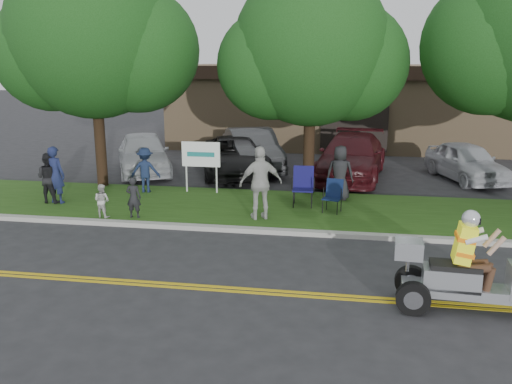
% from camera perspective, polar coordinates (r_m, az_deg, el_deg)
% --- Properties ---
extents(ground, '(120.00, 120.00, 0.00)m').
position_cam_1_polar(ground, '(10.98, 0.06, -9.34)').
color(ground, '#28282B').
rests_on(ground, ground).
extents(centerline_near, '(60.00, 0.10, 0.01)m').
position_cam_1_polar(centerline_near, '(10.46, -0.47, -10.55)').
color(centerline_near, gold).
rests_on(centerline_near, ground).
extents(centerline_far, '(60.00, 0.10, 0.01)m').
position_cam_1_polar(centerline_far, '(10.60, -0.32, -10.19)').
color(centerline_far, gold).
rests_on(centerline_far, ground).
extents(curb, '(60.00, 0.25, 0.12)m').
position_cam_1_polar(curb, '(13.79, 2.14, -4.16)').
color(curb, '#A8A89E').
rests_on(curb, ground).
extents(grass_verge, '(60.00, 4.00, 0.10)m').
position_cam_1_polar(grass_verge, '(15.83, 3.14, -1.80)').
color(grass_verge, '#234913').
rests_on(grass_verge, ground).
extents(commercial_building, '(18.00, 8.20, 4.00)m').
position_cam_1_polar(commercial_building, '(29.03, 10.27, 9.09)').
color(commercial_building, '#9E7F5B').
rests_on(commercial_building, ground).
extents(tree_left, '(6.62, 5.40, 7.78)m').
position_cam_1_polar(tree_left, '(18.82, -16.55, 14.92)').
color(tree_left, '#332114').
rests_on(tree_left, ground).
extents(tree_mid, '(5.88, 4.80, 7.05)m').
position_cam_1_polar(tree_mid, '(17.22, 6.01, 14.16)').
color(tree_mid, '#332114').
rests_on(tree_mid, ground).
extents(business_sign, '(1.25, 0.06, 1.75)m').
position_cam_1_polar(business_sign, '(17.44, -5.81, 3.67)').
color(business_sign, silver).
rests_on(business_sign, ground).
extents(trike_scooter, '(2.81, 0.96, 1.84)m').
position_cam_1_polar(trike_scooter, '(10.23, 21.38, -8.26)').
color(trike_scooter, black).
rests_on(trike_scooter, ground).
extents(lawn_chair_a, '(0.60, 0.61, 0.92)m').
position_cam_1_polar(lawn_chair_a, '(15.41, 8.15, -0.16)').
color(lawn_chair_a, black).
rests_on(lawn_chair_a, grass_verge).
extents(lawn_chair_b, '(0.63, 0.65, 1.14)m').
position_cam_1_polar(lawn_chair_b, '(15.99, 5.00, 0.89)').
color(lawn_chair_b, black).
rests_on(lawn_chair_b, grass_verge).
extents(spectator_adult_left, '(0.69, 0.52, 1.72)m').
position_cam_1_polar(spectator_adult_left, '(17.18, -20.38, 1.71)').
color(spectator_adult_left, '#192046').
rests_on(spectator_adult_left, grass_verge).
extents(spectator_adult_mid, '(0.78, 0.63, 1.51)m').
position_cam_1_polar(spectator_adult_mid, '(17.32, -20.99, 1.40)').
color(spectator_adult_mid, black).
rests_on(spectator_adult_mid, grass_verge).
extents(spectator_adult_right, '(1.26, 0.90, 1.98)m').
position_cam_1_polar(spectator_adult_right, '(14.45, 0.50, 0.95)').
color(spectator_adult_right, '#B9B9B2').
rests_on(spectator_adult_right, grass_verge).
extents(spectator_chair_a, '(1.01, 0.67, 1.45)m').
position_cam_1_polar(spectator_chair_a, '(17.83, -11.56, 2.29)').
color(spectator_chair_a, '#172442').
rests_on(spectator_chair_a, grass_verge).
extents(spectator_chair_b, '(0.86, 0.60, 1.68)m').
position_cam_1_polar(spectator_chair_b, '(16.68, 8.83, 2.02)').
color(spectator_chair_b, black).
rests_on(spectator_chair_b, grass_verge).
extents(child_left, '(0.41, 0.27, 1.12)m').
position_cam_1_polar(child_left, '(15.03, -12.76, -0.57)').
color(child_left, black).
rests_on(child_left, grass_verge).
extents(child_right, '(0.52, 0.45, 0.93)m').
position_cam_1_polar(child_right, '(15.32, -15.92, -0.87)').
color(child_right, beige).
rests_on(child_right, grass_verge).
extents(parked_car_far_left, '(3.58, 4.96, 1.57)m').
position_cam_1_polar(parked_car_far_left, '(21.38, -11.76, 4.06)').
color(parked_car_far_left, '#B6B9BE').
rests_on(parked_car_far_left, ground).
extents(parked_car_left, '(3.34, 5.17, 1.61)m').
position_cam_1_polar(parked_car_left, '(21.55, -0.40, 4.48)').
color(parked_car_left, '#343437').
rests_on(parked_car_left, ground).
extents(parked_car_mid, '(3.68, 5.56, 1.42)m').
position_cam_1_polar(parked_car_mid, '(20.67, -2.26, 3.80)').
color(parked_car_mid, black).
rests_on(parked_car_mid, ground).
extents(parked_car_right, '(2.92, 5.73, 1.59)m').
position_cam_1_polar(parked_car_right, '(20.36, 10.01, 3.69)').
color(parked_car_right, '#420F14').
rests_on(parked_car_right, ground).
extents(parked_car_far_right, '(2.77, 4.37, 1.38)m').
position_cam_1_polar(parked_car_far_right, '(21.08, 21.25, 3.01)').
color(parked_car_far_right, silver).
rests_on(parked_car_far_right, ground).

